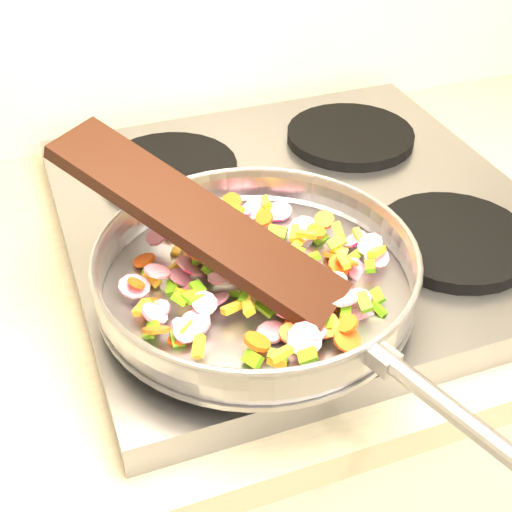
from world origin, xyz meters
name	(u,v)px	position (x,y,z in m)	size (l,w,h in m)	color
cooktop	(300,220)	(-0.70, 1.67, 0.92)	(0.60, 0.60, 0.04)	#939399
grate_fl	(235,292)	(-0.84, 1.52, 0.95)	(0.19, 0.19, 0.02)	black
grate_fr	(453,240)	(-0.56, 1.52, 0.95)	(0.19, 0.19, 0.02)	black
grate_bl	(169,169)	(-0.84, 1.81, 0.95)	(0.19, 0.19, 0.02)	black
grate_br	(350,136)	(-0.56, 1.81, 0.95)	(0.19, 0.19, 0.02)	black
saute_pan	(257,270)	(-0.82, 1.51, 0.98)	(0.38, 0.54, 0.05)	#9E9EA5
vegetable_heap	(260,274)	(-0.81, 1.51, 0.98)	(0.30, 0.29, 0.05)	yellow
wooden_spatula	(197,220)	(-0.87, 1.55, 1.04)	(0.34, 0.08, 0.02)	black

